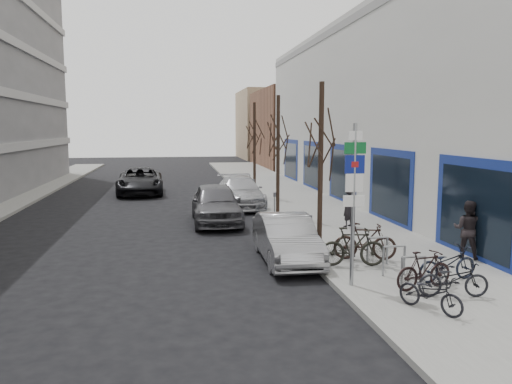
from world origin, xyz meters
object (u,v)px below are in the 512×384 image
object	(u,v)px
meter_front	(310,231)
parked_car_front	(286,239)
meter_back	(254,189)
pedestrian_far	(468,229)
bike_near_left	(431,290)
bike_far_inner	(365,241)
meter_mid	(275,204)
bike_near_right	(424,270)
bike_far_curb	(453,276)
highway_sign_pole	(354,194)
lane_car	(140,181)
bike_mid_inner	(353,246)
bike_rack	(394,257)
bike_mid_curb	(447,261)
tree_near	(321,127)
parked_car_back	(240,192)
parked_car_mid	(216,203)
pedestrian_near	(348,207)
tree_mid	(278,127)
tree_far	(255,127)

from	to	relation	value
meter_front	parked_car_front	bearing A→B (deg)	179.91
meter_back	pedestrian_far	size ratio (longest dim) A/B	0.71
bike_near_left	bike_far_inner	distance (m)	4.26
meter_mid	bike_far_inner	distance (m)	6.41
bike_near_right	bike_far_curb	world-z (taller)	bike_far_curb
highway_sign_pole	lane_car	xyz separation A→B (m)	(-6.45, 19.99, -1.64)
bike_mid_inner	bike_rack	bearing A→B (deg)	-134.14
meter_front	meter_mid	distance (m)	5.50
bike_mid_curb	pedestrian_far	world-z (taller)	pedestrian_far
highway_sign_pole	tree_near	world-z (taller)	tree_near
bike_near_left	parked_car_front	xyz separation A→B (m)	(-2.05, 4.99, 0.10)
parked_car_back	bike_near_right	bearing A→B (deg)	-79.85
bike_rack	bike_far_inner	size ratio (longest dim) A/B	1.20
parked_car_mid	pedestrian_near	size ratio (longest dim) A/B	3.18
meter_mid	pedestrian_far	distance (m)	8.00
bike_rack	parked_car_mid	xyz separation A→B (m)	(-4.00, 9.00, 0.20)
tree_near	meter_back	xyz separation A→B (m)	(-0.45, 10.50, -3.19)
bike_near_right	meter_mid	bearing A→B (deg)	-0.75
parked_car_front	meter_mid	bearing A→B (deg)	83.05
pedestrian_far	parked_car_back	bearing A→B (deg)	-20.87
lane_car	tree_mid	bearing A→B (deg)	-58.66
tree_far	parked_car_front	world-z (taller)	tree_far
tree_far	parked_car_mid	distance (m)	8.13
bike_rack	pedestrian_far	bearing A→B (deg)	24.81
bike_mid_inner	highway_sign_pole	bearing A→B (deg)	168.99
highway_sign_pole	bike_mid_curb	size ratio (longest dim) A/B	2.40
tree_mid	parked_car_mid	distance (m)	4.31
tree_far	bike_far_curb	xyz separation A→B (m)	(1.83, -17.73, -3.45)
meter_mid	parked_car_back	distance (m)	5.42
tree_mid	meter_mid	size ratio (longest dim) A/B	4.33
tree_far	pedestrian_near	bearing A→B (deg)	-76.43
tree_far	pedestrian_far	xyz separation A→B (m)	(4.20, -14.51, -3.06)
meter_mid	bike_mid_curb	size ratio (longest dim) A/B	0.73
tree_mid	pedestrian_near	world-z (taller)	tree_mid
lane_car	pedestrian_near	size ratio (longest dim) A/B	3.72
bike_near_right	highway_sign_pole	bearing A→B (deg)	57.52
bike_near_left	bike_far_curb	bearing A→B (deg)	6.42
tree_near	bike_mid_curb	size ratio (longest dim) A/B	3.15
bike_near_right	parked_car_mid	xyz separation A→B (m)	(-4.23, 10.20, 0.21)
highway_sign_pole	parked_car_front	distance (m)	3.62
meter_mid	bike_near_right	world-z (taller)	meter_mid
bike_far_curb	parked_car_back	xyz separation A→B (m)	(-3.03, 15.10, 0.12)
bike_mid_curb	parked_car_back	xyz separation A→B (m)	(-3.55, 13.94, 0.09)
parked_car_front	parked_car_mid	xyz separation A→B (m)	(-1.60, 6.60, 0.14)
bike_rack	meter_back	xyz separation A→B (m)	(-1.65, 13.40, 0.26)
bike_far_inner	tree_mid	bearing A→B (deg)	22.76
meter_front	bike_near_left	world-z (taller)	meter_front
bike_rack	meter_mid	world-z (taller)	meter_mid
highway_sign_pole	bike_far_curb	world-z (taller)	highway_sign_pole
parked_car_back	pedestrian_far	distance (m)	13.05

